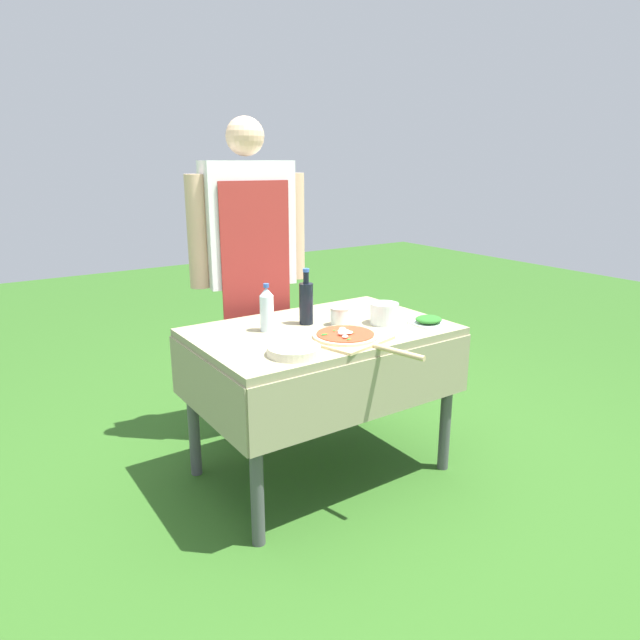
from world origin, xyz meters
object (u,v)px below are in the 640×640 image
at_px(prep_table, 321,350).
at_px(plate_stack, 294,350).
at_px(pizza_on_peel, 348,337).
at_px(water_bottle, 267,309).
at_px(mixing_tub, 384,313).
at_px(oil_bottle, 306,302).
at_px(herb_container, 429,320).
at_px(person_cook, 249,255).
at_px(sauce_jar, 340,317).

distance_m(prep_table, plate_stack, 0.41).
xyz_separation_m(pizza_on_peel, water_bottle, (-0.22, 0.32, 0.09)).
distance_m(prep_table, water_bottle, 0.33).
height_order(prep_table, pizza_on_peel, pizza_on_peel).
relative_size(water_bottle, mixing_tub, 1.62).
relative_size(pizza_on_peel, water_bottle, 2.63).
xyz_separation_m(oil_bottle, mixing_tub, (0.31, -0.21, -0.06)).
relative_size(prep_table, herb_container, 7.66).
xyz_separation_m(person_cook, mixing_tub, (0.35, -0.71, -0.22)).
height_order(prep_table, sauce_jar, sauce_jar).
bearing_deg(sauce_jar, plate_stack, -149.21).
bearing_deg(prep_table, plate_stack, -140.40).
xyz_separation_m(pizza_on_peel, mixing_tub, (0.30, 0.11, 0.04)).
relative_size(oil_bottle, herb_container, 1.73).
bearing_deg(water_bottle, herb_container, -25.72).
relative_size(prep_table, person_cook, 0.69).
height_order(person_cook, water_bottle, person_cook).
bearing_deg(person_cook, prep_table, 102.94).
height_order(person_cook, mixing_tub, person_cook).
height_order(pizza_on_peel, oil_bottle, oil_bottle).
relative_size(oil_bottle, sauce_jar, 3.03).
relative_size(prep_table, plate_stack, 5.37).
bearing_deg(herb_container, pizza_on_peel, 178.60).
bearing_deg(sauce_jar, oil_bottle, 137.64).
distance_m(pizza_on_peel, plate_stack, 0.30).
relative_size(herb_container, sauce_jar, 1.75).
bearing_deg(plate_stack, pizza_on_peel, 5.65).
bearing_deg(person_cook, plate_stack, 81.64).
bearing_deg(mixing_tub, person_cook, 116.27).
bearing_deg(herb_container, water_bottle, 154.28).
xyz_separation_m(pizza_on_peel, sauce_jar, (0.11, 0.21, 0.02)).
bearing_deg(prep_table, mixing_tub, -19.76).
bearing_deg(pizza_on_peel, herb_container, -15.45).
bearing_deg(herb_container, oil_bottle, 145.63).
relative_size(oil_bottle, plate_stack, 1.21).
height_order(mixing_tub, sauce_jar, mixing_tub).
relative_size(person_cook, mixing_tub, 12.60).
bearing_deg(sauce_jar, pizza_on_peel, -117.54).
distance_m(prep_table, mixing_tub, 0.35).
bearing_deg(mixing_tub, oil_bottle, 146.63).
height_order(pizza_on_peel, plate_stack, pizza_on_peel).
bearing_deg(plate_stack, water_bottle, 78.31).
distance_m(mixing_tub, sauce_jar, 0.22).
bearing_deg(plate_stack, prep_table, 39.60).
xyz_separation_m(prep_table, pizza_on_peel, (-0.01, -0.22, 0.12)).
relative_size(plate_stack, sauce_jar, 2.50).
distance_m(herb_container, sauce_jar, 0.43).
bearing_deg(water_bottle, plate_stack, -101.69).
xyz_separation_m(mixing_tub, sauce_jar, (-0.19, 0.10, -0.01)).
height_order(oil_bottle, mixing_tub, oil_bottle).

